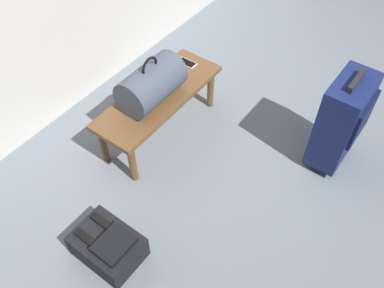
{
  "coord_description": "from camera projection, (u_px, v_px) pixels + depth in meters",
  "views": [
    {
      "loc": [
        -1.71,
        -0.58,
        2.23
      ],
      "look_at": [
        -0.33,
        0.44,
        0.25
      ],
      "focal_mm": 38.34,
      "sensor_mm": 36.0,
      "label": 1
    }
  ],
  "objects": [
    {
      "name": "ground_plane",
      "position": [
        272.0,
        167.0,
        2.81
      ],
      "size": [
        6.6,
        6.6,
        0.0
      ],
      "primitive_type": "plane",
      "color": "slate"
    },
    {
      "name": "bench",
      "position": [
        159.0,
        100.0,
        2.8
      ],
      "size": [
        1.0,
        0.36,
        0.36
      ],
      "color": "brown",
      "rests_on": "ground"
    },
    {
      "name": "duffel_bag_slate",
      "position": [
        151.0,
        84.0,
        2.63
      ],
      "size": [
        0.44,
        0.26,
        0.34
      ],
      "color": "#475160",
      "rests_on": "bench"
    },
    {
      "name": "cell_phone",
      "position": [
        187.0,
        63.0,
        2.97
      ],
      "size": [
        0.07,
        0.14,
        0.01
      ],
      "color": "silver",
      "rests_on": "bench"
    },
    {
      "name": "suitcase_upright_navy",
      "position": [
        342.0,
        120.0,
        2.6
      ],
      "size": [
        0.38,
        0.24,
        0.71
      ],
      "color": "navy",
      "rests_on": "ground"
    },
    {
      "name": "backpack_dark",
      "position": [
        108.0,
        246.0,
        2.32
      ],
      "size": [
        0.28,
        0.38,
        0.21
      ],
      "color": "black",
      "rests_on": "ground"
    }
  ]
}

